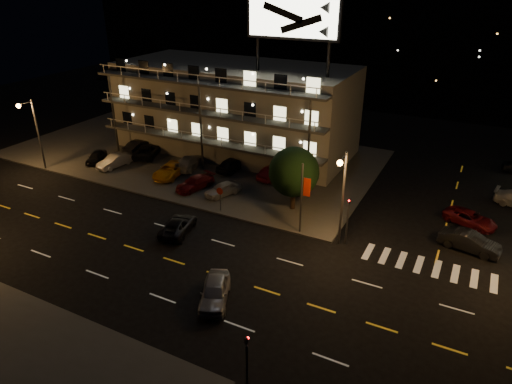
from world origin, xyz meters
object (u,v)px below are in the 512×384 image
at_px(road_car_west, 178,226).
at_px(lot_car_7, 189,162).
at_px(side_car_0, 470,242).
at_px(tree, 294,173).
at_px(road_car_east, 215,291).
at_px(lot_car_4, 223,189).
at_px(lot_car_2, 170,170).

bearing_deg(road_car_west, lot_car_7, -72.12).
bearing_deg(road_car_west, side_car_0, -172.63).
distance_m(tree, road_car_east, 14.89).
relative_size(lot_car_4, side_car_0, 0.82).
bearing_deg(lot_car_4, tree, 27.77).
bearing_deg(lot_car_2, side_car_0, -10.03).
bearing_deg(lot_car_7, tree, 156.14).
height_order(road_car_east, road_car_west, road_car_east).
bearing_deg(lot_car_7, lot_car_2, 70.27).
xyz_separation_m(lot_car_4, road_car_west, (0.21, -7.73, -0.17)).
height_order(side_car_0, road_car_east, side_car_0).
xyz_separation_m(lot_car_7, road_car_west, (7.20, -12.00, -0.23)).
bearing_deg(tree, road_car_west, -130.42).
xyz_separation_m(tree, lot_car_4, (-7.26, -0.54, -2.92)).
xyz_separation_m(lot_car_4, lot_car_7, (-6.98, 4.26, 0.07)).
bearing_deg(tree, road_car_east, -87.73).
bearing_deg(lot_car_7, side_car_0, 163.72).
height_order(lot_car_4, lot_car_7, lot_car_7).
relative_size(tree, lot_car_7, 1.22).
xyz_separation_m(lot_car_2, road_car_east, (15.35, -15.46, -0.07)).
height_order(lot_car_2, side_car_0, side_car_0).
height_order(lot_car_7, side_car_0, lot_car_7).
xyz_separation_m(side_car_0, road_car_west, (-22.35, -8.33, -0.14)).
height_order(tree, lot_car_2, tree).
xyz_separation_m(tree, lot_car_2, (-14.77, 0.88, -2.89)).
bearing_deg(lot_car_4, road_car_east, -37.31).
relative_size(lot_car_4, road_car_east, 0.86).
bearing_deg(road_car_east, lot_car_4, 95.68).
relative_size(tree, lot_car_2, 1.23).
relative_size(lot_car_4, road_car_west, 0.84).
xyz_separation_m(lot_car_4, side_car_0, (22.56, 0.60, -0.03)).
relative_size(side_car_0, road_car_west, 1.03).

